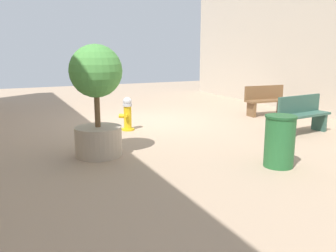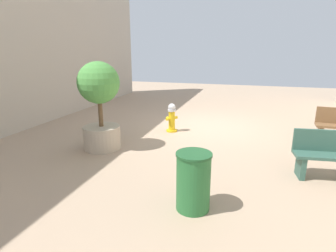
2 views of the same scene
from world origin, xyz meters
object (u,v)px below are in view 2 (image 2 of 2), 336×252
at_px(bench_far, 335,155).
at_px(planter_tree, 100,101).
at_px(fire_hydrant, 172,118).
at_px(trash_bin, 193,181).

distance_m(bench_far, planter_tree, 5.28).
relative_size(fire_hydrant, planter_tree, 0.40).
distance_m(fire_hydrant, bench_far, 4.50).
xyz_separation_m(bench_far, trash_bin, (2.42, 1.88, -0.01)).
height_order(fire_hydrant, planter_tree, planter_tree).
height_order(bench_far, planter_tree, planter_tree).
bearing_deg(trash_bin, planter_tree, -36.37).
xyz_separation_m(bench_far, planter_tree, (5.23, -0.19, 0.75)).
relative_size(fire_hydrant, bench_far, 0.56).
xyz_separation_m(fire_hydrant, planter_tree, (1.28, 1.99, 0.80)).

